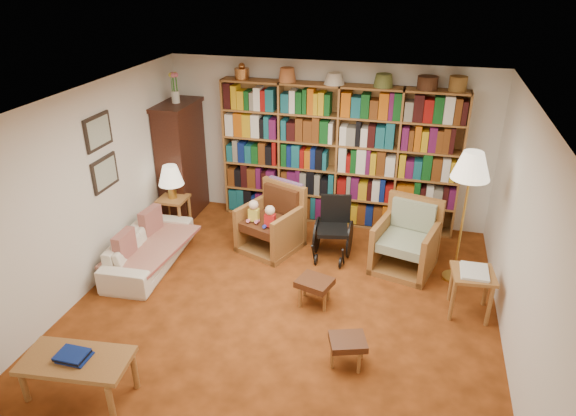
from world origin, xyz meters
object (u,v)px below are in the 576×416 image
(coffee_table, at_px, (77,363))
(sofa, at_px, (149,248))
(side_table_lamp, at_px, (174,206))
(armchair_sage, at_px, (405,242))
(side_table_papers, at_px, (472,279))
(floor_lamp, at_px, (471,171))
(footstool_a, at_px, (315,284))
(wheelchair, at_px, (333,229))
(footstool_b, at_px, (348,343))
(armchair_leather, at_px, (272,222))

(coffee_table, bearing_deg, sofa, 102.67)
(side_table_lamp, distance_m, armchair_sage, 3.50)
(sofa, height_order, side_table_papers, side_table_papers)
(floor_lamp, distance_m, footstool_a, 2.33)
(armchair_sage, relative_size, side_table_papers, 1.64)
(coffee_table, bearing_deg, side_table_lamp, 100.58)
(wheelchair, relative_size, footstool_a, 1.81)
(sofa, bearing_deg, side_table_lamp, 2.07)
(footstool_a, bearing_deg, floor_lamp, 31.39)
(side_table_papers, height_order, footstool_b, side_table_papers)
(footstool_a, bearing_deg, side_table_lamp, 152.12)
(wheelchair, bearing_deg, footstool_b, -75.92)
(side_table_lamp, relative_size, armchair_leather, 0.54)
(floor_lamp, bearing_deg, armchair_leather, 175.02)
(armchair_leather, xyz_separation_m, coffee_table, (-0.97, -3.25, -0.00))
(footstool_a, distance_m, footstool_b, 1.08)
(armchair_sage, bearing_deg, armchair_leather, 178.37)
(footstool_b, xyz_separation_m, coffee_table, (-2.42, -1.08, 0.13))
(side_table_lamp, bearing_deg, footstool_b, -36.48)
(sofa, height_order, footstool_a, sofa)
(armchair_leather, distance_m, coffee_table, 3.39)
(armchair_leather, bearing_deg, coffee_table, -106.66)
(armchair_leather, xyz_separation_m, armchair_sage, (1.90, -0.05, -0.03))
(sofa, height_order, coffee_table, coffee_table)
(sofa, height_order, armchair_sage, armchair_sage)
(wheelchair, bearing_deg, armchair_leather, 179.37)
(sofa, relative_size, side_table_lamp, 3.04)
(wheelchair, distance_m, footstool_a, 1.24)
(side_table_lamp, relative_size, side_table_papers, 0.94)
(armchair_leather, bearing_deg, footstool_a, -54.24)
(sofa, xyz_separation_m, side_table_lamp, (-0.10, 1.01, 0.17))
(armchair_leather, distance_m, armchair_sage, 1.90)
(armchair_sage, bearing_deg, sofa, -165.47)
(side_table_papers, distance_m, footstool_b, 1.77)
(armchair_sage, bearing_deg, side_table_lamp, 177.93)
(armchair_leather, bearing_deg, armchair_sage, -1.63)
(floor_lamp, bearing_deg, armchair_sage, 165.74)
(sofa, relative_size, armchair_sage, 1.75)
(wheelchair, height_order, side_table_papers, wheelchair)
(coffee_table, bearing_deg, footstool_a, 47.00)
(wheelchair, bearing_deg, footstool_a, -90.20)
(sofa, relative_size, wheelchair, 1.94)
(side_table_papers, relative_size, footstool_a, 1.23)
(armchair_leather, distance_m, footstool_a, 1.54)
(footstool_b, bearing_deg, sofa, 157.11)
(side_table_papers, bearing_deg, wheelchair, 152.48)
(wheelchair, bearing_deg, side_table_papers, -27.52)
(armchair_sage, relative_size, footstool_a, 2.01)
(wheelchair, relative_size, coffee_table, 0.81)
(armchair_leather, height_order, armchair_sage, armchair_leather)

